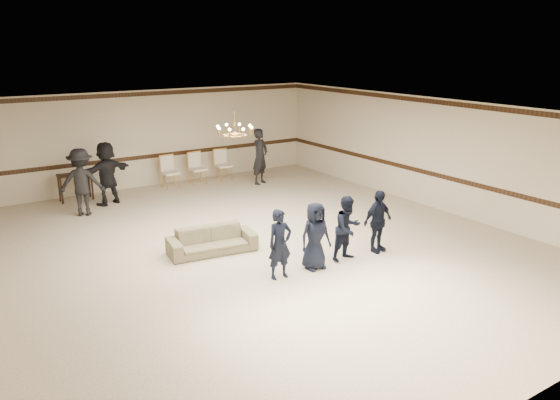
{
  "coord_description": "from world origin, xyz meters",
  "views": [
    {
      "loc": [
        -6.23,
        -10.49,
        4.71
      ],
      "look_at": [
        0.32,
        -0.5,
        1.24
      ],
      "focal_mm": 34.94,
      "sensor_mm": 36.0,
      "label": 1
    }
  ],
  "objects_px": {
    "boy_a": "(280,244)",
    "adult_left": "(82,182)",
    "boy_c": "(348,228)",
    "console_table": "(76,187)",
    "adult_mid": "(107,173)",
    "banquet_chair_mid": "(197,169)",
    "boy_d": "(378,221)",
    "boy_b": "(315,236)",
    "banquet_chair_right": "(223,165)",
    "chandelier": "(235,122)",
    "adult_right": "(260,156)",
    "settee": "(212,240)",
    "banquet_chair_left": "(170,172)"
  },
  "relations": [
    {
      "from": "adult_left",
      "to": "boy_b",
      "type": "bearing_deg",
      "value": 139.65
    },
    {
      "from": "adult_mid",
      "to": "banquet_chair_right",
      "type": "distance_m",
      "value": 4.36
    },
    {
      "from": "adult_right",
      "to": "console_table",
      "type": "relative_size",
      "value": 1.88
    },
    {
      "from": "adult_left",
      "to": "banquet_chair_right",
      "type": "height_order",
      "value": "adult_left"
    },
    {
      "from": "banquet_chair_left",
      "to": "boy_d",
      "type": "bearing_deg",
      "value": -81.41
    },
    {
      "from": "boy_d",
      "to": "boy_c",
      "type": "bearing_deg",
      "value": 175.21
    },
    {
      "from": "settee",
      "to": "console_table",
      "type": "xyz_separation_m",
      "value": [
        -1.57,
        6.2,
        0.13
      ]
    },
    {
      "from": "boy_c",
      "to": "settee",
      "type": "relative_size",
      "value": 0.73
    },
    {
      "from": "boy_b",
      "to": "banquet_chair_right",
      "type": "relative_size",
      "value": 1.38
    },
    {
      "from": "banquet_chair_right",
      "to": "banquet_chair_left",
      "type": "bearing_deg",
      "value": -176.61
    },
    {
      "from": "adult_right",
      "to": "console_table",
      "type": "bearing_deg",
      "value": 141.38
    },
    {
      "from": "adult_left",
      "to": "adult_mid",
      "type": "bearing_deg",
      "value": -118.23
    },
    {
      "from": "adult_left",
      "to": "boy_c",
      "type": "bearing_deg",
      "value": 145.64
    },
    {
      "from": "banquet_chair_mid",
      "to": "chandelier",
      "type": "bearing_deg",
      "value": -107.08
    },
    {
      "from": "boy_c",
      "to": "boy_d",
      "type": "relative_size",
      "value": 1.0
    },
    {
      "from": "console_table",
      "to": "boy_d",
      "type": "bearing_deg",
      "value": -54.96
    },
    {
      "from": "adult_mid",
      "to": "settee",
      "type": "bearing_deg",
      "value": 81.68
    },
    {
      "from": "chandelier",
      "to": "adult_right",
      "type": "bearing_deg",
      "value": 52.23
    },
    {
      "from": "chandelier",
      "to": "adult_mid",
      "type": "relative_size",
      "value": 0.49
    },
    {
      "from": "boy_a",
      "to": "banquet_chair_right",
      "type": "bearing_deg",
      "value": 73.0
    },
    {
      "from": "adult_right",
      "to": "banquet_chair_mid",
      "type": "height_order",
      "value": "adult_right"
    },
    {
      "from": "boy_a",
      "to": "banquet_chair_right",
      "type": "relative_size",
      "value": 1.38
    },
    {
      "from": "banquet_chair_left",
      "to": "adult_left",
      "type": "bearing_deg",
      "value": -159.71
    },
    {
      "from": "adult_mid",
      "to": "console_table",
      "type": "relative_size",
      "value": 1.88
    },
    {
      "from": "banquet_chair_left",
      "to": "console_table",
      "type": "height_order",
      "value": "banquet_chair_left"
    },
    {
      "from": "settee",
      "to": "banquet_chair_left",
      "type": "distance_m",
      "value": 6.17
    },
    {
      "from": "console_table",
      "to": "boy_b",
      "type": "bearing_deg",
      "value": -65.17
    },
    {
      "from": "adult_right",
      "to": "banquet_chair_mid",
      "type": "xyz_separation_m",
      "value": [
        -1.83,
        1.14,
        -0.42
      ]
    },
    {
      "from": "adult_mid",
      "to": "banquet_chair_mid",
      "type": "xyz_separation_m",
      "value": [
        3.27,
        0.74,
        -0.42
      ]
    },
    {
      "from": "adult_left",
      "to": "adult_mid",
      "type": "height_order",
      "value": "same"
    },
    {
      "from": "boy_b",
      "to": "boy_d",
      "type": "distance_m",
      "value": 1.8
    },
    {
      "from": "settee",
      "to": "console_table",
      "type": "relative_size",
      "value": 2.0
    },
    {
      "from": "boy_c",
      "to": "console_table",
      "type": "distance_m",
      "value": 9.12
    },
    {
      "from": "chandelier",
      "to": "console_table",
      "type": "relative_size",
      "value": 0.93
    },
    {
      "from": "chandelier",
      "to": "boy_d",
      "type": "xyz_separation_m",
      "value": [
        2.18,
        -2.77,
        -2.14
      ]
    },
    {
      "from": "adult_mid",
      "to": "banquet_chair_mid",
      "type": "bearing_deg",
      "value": 175.3
    },
    {
      "from": "boy_b",
      "to": "banquet_chair_right",
      "type": "distance_m",
      "value": 8.28
    },
    {
      "from": "boy_a",
      "to": "adult_left",
      "type": "distance_m",
      "value": 6.99
    },
    {
      "from": "adult_right",
      "to": "banquet_chair_right",
      "type": "bearing_deg",
      "value": 100.29
    },
    {
      "from": "boy_c",
      "to": "banquet_chair_right",
      "type": "relative_size",
      "value": 1.38
    },
    {
      "from": "boy_b",
      "to": "adult_left",
      "type": "xyz_separation_m",
      "value": [
        -3.18,
        6.6,
        0.22
      ]
    },
    {
      "from": "settee",
      "to": "banquet_chair_right",
      "type": "distance_m",
      "value": 6.91
    },
    {
      "from": "chandelier",
      "to": "boy_b",
      "type": "distance_m",
      "value": 3.52
    },
    {
      "from": "chandelier",
      "to": "adult_mid",
      "type": "bearing_deg",
      "value": 112.78
    },
    {
      "from": "chandelier",
      "to": "banquet_chair_mid",
      "type": "distance_m",
      "value": 5.92
    },
    {
      "from": "boy_c",
      "to": "boy_d",
      "type": "bearing_deg",
      "value": -4.81
    },
    {
      "from": "settee",
      "to": "boy_a",
      "type": "bearing_deg",
      "value": -67.24
    },
    {
      "from": "adult_mid",
      "to": "banquet_chair_right",
      "type": "height_order",
      "value": "adult_mid"
    },
    {
      "from": "boy_b",
      "to": "console_table",
      "type": "bearing_deg",
      "value": 113.21
    },
    {
      "from": "adult_mid",
      "to": "adult_right",
      "type": "relative_size",
      "value": 1.0
    }
  ]
}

